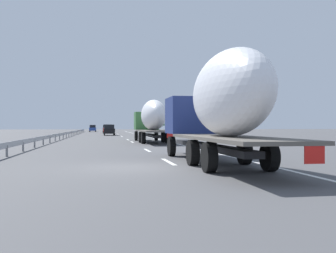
# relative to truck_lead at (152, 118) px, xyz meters

# --- Properties ---
(ground_plane) EXTENTS (260.00, 260.00, 0.00)m
(ground_plane) POSITION_rel_truck_lead_xyz_m (18.13, 3.60, -2.33)
(ground_plane) COLOR #4C4C4F
(lane_stripe_0) EXTENTS (3.20, 0.20, 0.01)m
(lane_stripe_0) POSITION_rel_truck_lead_xyz_m (-19.87, 1.80, -2.33)
(lane_stripe_0) COLOR white
(lane_stripe_0) RESTS_ON ground_plane
(lane_stripe_1) EXTENTS (3.20, 0.20, 0.01)m
(lane_stripe_1) POSITION_rel_truck_lead_xyz_m (-11.81, 1.80, -2.33)
(lane_stripe_1) COLOR white
(lane_stripe_1) RESTS_ON ground_plane
(lane_stripe_2) EXTENTS (3.20, 0.20, 0.01)m
(lane_stripe_2) POSITION_rel_truck_lead_xyz_m (1.26, 1.80, -2.33)
(lane_stripe_2) COLOR white
(lane_stripe_2) RESTS_ON ground_plane
(lane_stripe_3) EXTENTS (3.20, 0.20, 0.01)m
(lane_stripe_3) POSITION_rel_truck_lead_xyz_m (7.73, 1.80, -2.33)
(lane_stripe_3) COLOR white
(lane_stripe_3) RESTS_ON ground_plane
(lane_stripe_4) EXTENTS (3.20, 0.20, 0.01)m
(lane_stripe_4) POSITION_rel_truck_lead_xyz_m (23.52, 1.80, -2.33)
(lane_stripe_4) COLOR white
(lane_stripe_4) RESTS_ON ground_plane
(lane_stripe_5) EXTENTS (3.20, 0.20, 0.01)m
(lane_stripe_5) POSITION_rel_truck_lead_xyz_m (21.14, 1.80, -2.33)
(lane_stripe_5) COLOR white
(lane_stripe_5) RESTS_ON ground_plane
(lane_stripe_6) EXTENTS (3.20, 0.20, 0.01)m
(lane_stripe_6) POSITION_rel_truck_lead_xyz_m (37.67, 1.80, -2.33)
(lane_stripe_6) COLOR white
(lane_stripe_6) RESTS_ON ground_plane
(lane_stripe_7) EXTENTS (3.20, 0.20, 0.01)m
(lane_stripe_7) POSITION_rel_truck_lead_xyz_m (51.59, 1.80, -2.33)
(lane_stripe_7) COLOR white
(lane_stripe_7) RESTS_ON ground_plane
(edge_line_right) EXTENTS (110.00, 0.20, 0.01)m
(edge_line_right) POSITION_rel_truck_lead_xyz_m (23.13, -1.90, -2.33)
(edge_line_right) COLOR white
(edge_line_right) RESTS_ON ground_plane
(truck_lead) EXTENTS (13.73, 2.55, 4.04)m
(truck_lead) POSITION_rel_truck_lead_xyz_m (0.00, 0.00, 0.00)
(truck_lead) COLOR #387038
(truck_lead) RESTS_ON ground_plane
(truck_trailing) EXTENTS (13.30, 2.55, 4.44)m
(truck_trailing) POSITION_rel_truck_lead_xyz_m (-21.62, 0.00, 0.17)
(truck_trailing) COLOR navy
(truck_trailing) RESTS_ON ground_plane
(car_black_suv) EXTENTS (4.33, 1.87, 1.84)m
(car_black_suv) POSITION_rel_truck_lead_xyz_m (29.00, 3.58, -1.40)
(car_black_suv) COLOR black
(car_black_suv) RESTS_ON ground_plane
(car_silver_hatch) EXTENTS (4.47, 1.85, 1.85)m
(car_silver_hatch) POSITION_rel_truck_lead_xyz_m (60.02, 3.78, -1.39)
(car_silver_hatch) COLOR #ADB2B7
(car_silver_hatch) RESTS_ON ground_plane
(car_blue_sedan) EXTENTS (4.57, 1.82, 1.89)m
(car_blue_sedan) POSITION_rel_truck_lead_xyz_m (69.48, 7.36, -1.38)
(car_blue_sedan) COLOR #28479E
(car_blue_sedan) RESTS_ON ground_plane
(car_red_compact) EXTENTS (4.15, 1.89, 1.92)m
(car_red_compact) POSITION_rel_truck_lead_xyz_m (45.24, 3.66, -1.37)
(car_red_compact) COLOR red
(car_red_compact) RESTS_ON ground_plane
(road_sign) EXTENTS (0.10, 0.90, 3.15)m
(road_sign) POSITION_rel_truck_lead_xyz_m (25.25, -3.10, -0.15)
(road_sign) COLOR gray
(road_sign) RESTS_ON ground_plane
(tree_0) EXTENTS (3.76, 3.76, 6.53)m
(tree_0) POSITION_rel_truck_lead_xyz_m (28.62, -8.64, 1.77)
(tree_0) COLOR #472D19
(tree_0) RESTS_ON ground_plane
(tree_1) EXTENTS (3.26, 3.26, 7.00)m
(tree_1) POSITION_rel_truck_lead_xyz_m (17.12, -9.71, 2.15)
(tree_1) COLOR #472D19
(tree_1) RESTS_ON ground_plane
(tree_2) EXTENTS (2.43, 2.43, 6.16)m
(tree_2) POSITION_rel_truck_lead_xyz_m (59.78, -9.20, 1.45)
(tree_2) COLOR #472D19
(tree_2) RESTS_ON ground_plane
(tree_3) EXTENTS (3.00, 3.00, 6.38)m
(tree_3) POSITION_rel_truck_lead_xyz_m (14.95, -8.98, 1.56)
(tree_3) COLOR #472D19
(tree_3) RESTS_ON ground_plane
(tree_4) EXTENTS (3.48, 3.48, 5.55)m
(tree_4) POSITION_rel_truck_lead_xyz_m (54.23, -7.87, 1.42)
(tree_4) COLOR #472D19
(tree_4) RESTS_ON ground_plane
(tree_5) EXTENTS (3.83, 3.83, 6.56)m
(tree_5) POSITION_rel_truck_lead_xyz_m (41.08, -6.12, 1.78)
(tree_5) COLOR #472D19
(tree_5) RESTS_ON ground_plane
(guardrail_median) EXTENTS (94.00, 0.10, 0.76)m
(guardrail_median) POSITION_rel_truck_lead_xyz_m (21.13, 9.60, -1.75)
(guardrail_median) COLOR #9EA0A5
(guardrail_median) RESTS_ON ground_plane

